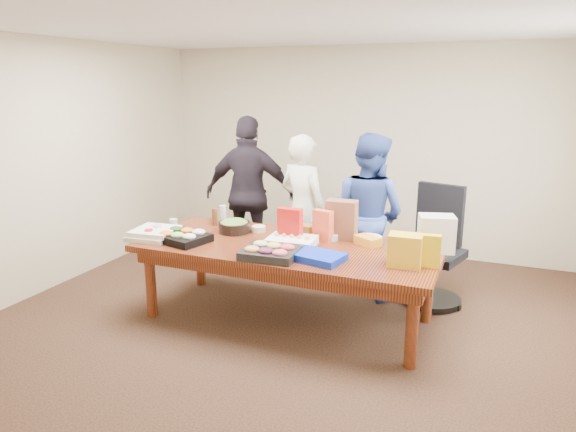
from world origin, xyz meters
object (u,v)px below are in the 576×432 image
at_px(conference_table, 288,282).
at_px(salad_bowl, 234,227).
at_px(person_right, 368,215).
at_px(office_chair, 435,250).
at_px(sheet_cake, 292,241).
at_px(person_center, 303,210).

height_order(conference_table, salad_bowl, salad_bowl).
distance_m(person_right, salad_bowl, 1.42).
xyz_separation_m(office_chair, sheet_cake, (-1.20, -0.90, 0.20)).
height_order(office_chair, salad_bowl, office_chair).
bearing_deg(salad_bowl, person_right, 32.34).
bearing_deg(sheet_cake, office_chair, 32.90).
relative_size(person_center, salad_bowl, 5.22).
xyz_separation_m(conference_table, person_center, (-0.23, 1.00, 0.47)).
height_order(conference_table, office_chair, office_chair).
distance_m(person_center, salad_bowl, 0.92).
relative_size(office_chair, person_right, 0.67).
relative_size(person_right, sheet_cake, 3.95).
bearing_deg(person_right, person_center, 15.59).
distance_m(office_chair, person_right, 0.77).
bearing_deg(office_chair, salad_bowl, -143.39).
relative_size(person_center, sheet_cake, 3.85).
xyz_separation_m(person_right, salad_bowl, (-1.19, -0.76, -0.06)).
distance_m(office_chair, salad_bowl, 2.05).
bearing_deg(sheet_cake, salad_bowl, 160.99).
bearing_deg(sheet_cake, conference_table, -179.83).
bearing_deg(person_right, office_chair, -164.74).
height_order(person_right, sheet_cake, person_right).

